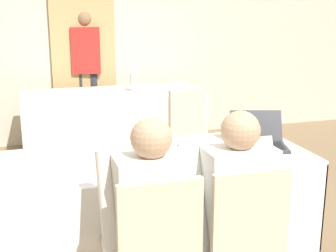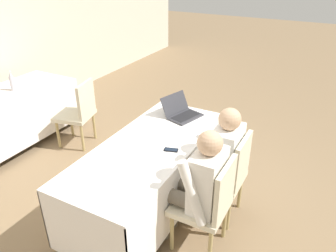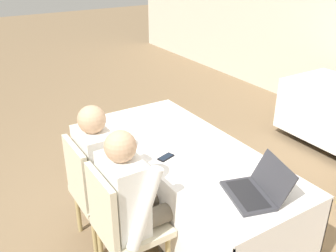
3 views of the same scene
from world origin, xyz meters
name	(u,v)px [view 1 (image 1 of 3)]	position (x,y,z in m)	size (l,w,h in m)	color
wall_back	(89,31)	(0.00, 3.03, 1.35)	(12.00, 0.06, 2.70)	beige
curtain_panel	(83,33)	(-0.09, 2.97, 1.33)	(0.76, 0.04, 2.65)	tan
conference_table_near	(159,181)	(0.00, 0.00, 0.56)	(1.95, 0.81, 0.73)	white
conference_table_far	(113,107)	(0.12, 2.30, 0.56)	(1.95, 0.81, 0.73)	white
laptop	(259,141)	(0.70, -0.01, 0.77)	(0.44, 0.42, 0.22)	#333338
cell_phone	(171,167)	(0.01, -0.23, 0.73)	(0.10, 0.14, 0.01)	black
paper_beside_laptop	(51,167)	(-0.67, -0.01, 0.73)	(0.24, 0.31, 0.00)	white
water_bottle	(133,80)	(0.36, 2.30, 0.85)	(0.06, 0.06, 0.26)	#B7B7C1
chair_near_left	(154,249)	(-0.23, -0.71, 0.49)	(0.44, 0.44, 0.90)	tan
chair_near_right	(238,236)	(0.23, -0.71, 0.49)	(0.44, 0.44, 0.90)	tan
chair_far_spare	(181,128)	(0.64, 1.46, 0.49)	(0.53, 0.53, 0.90)	tan
person_checkered_shirt	(148,211)	(-0.23, -0.61, 0.65)	(0.50, 0.52, 1.16)	#665B4C
person_white_shirt	(231,200)	(0.23, -0.61, 0.65)	(0.50, 0.52, 1.16)	#665B4C
person_red_shirt	(86,68)	(-0.06, 3.00, 0.91)	(0.36, 0.23, 1.59)	#33333D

